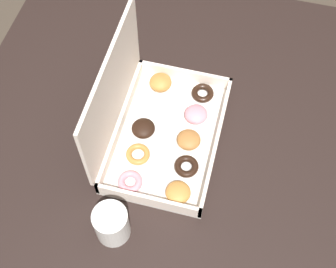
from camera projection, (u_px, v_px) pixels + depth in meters
ground_plane at (158, 245)px, 1.77m from camera, size 8.00×8.00×0.00m
dining_table at (154, 167)px, 1.19m from camera, size 1.16×0.97×0.76m
donut_box at (154, 122)px, 1.08m from camera, size 0.36×0.25×0.26m
coffee_mug at (112, 224)px, 0.97m from camera, size 0.07×0.07×0.09m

